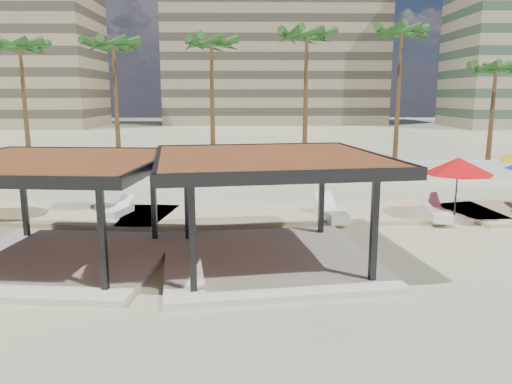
# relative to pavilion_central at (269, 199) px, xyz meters

# --- Properties ---
(ground) EXTENTS (200.00, 200.00, 0.00)m
(ground) POSITION_rel_pavilion_central_xyz_m (0.06, -0.92, -2.02)
(ground) COLOR #CBBD87
(ground) RESTS_ON ground
(promenade) EXTENTS (44.45, 7.97, 0.24)m
(promenade) POSITION_rel_pavilion_central_xyz_m (2.06, 6.75, -1.96)
(promenade) COLOR #C6B284
(promenade) RESTS_ON ground
(boundary_wall) EXTENTS (56.00, 0.30, 1.20)m
(boundary_wall) POSITION_rel_pavilion_central_xyz_m (0.06, 15.08, -1.42)
(boundary_wall) COLOR silver
(boundary_wall) RESTS_ON ground
(building_mid) EXTENTS (38.00, 16.00, 30.40)m
(building_mid) POSITION_rel_pavilion_central_xyz_m (4.06, 77.08, 12.25)
(building_mid) COLOR #847259
(building_mid) RESTS_ON ground
(pavilion_central) EXTENTS (7.59, 7.59, 3.39)m
(pavilion_central) POSITION_rel_pavilion_central_xyz_m (0.00, 0.00, 0.00)
(pavilion_central) COLOR beige
(pavilion_central) RESTS_ON ground
(pavilion_west) EXTENTS (7.05, 7.05, 3.29)m
(pavilion_west) POSITION_rel_pavilion_central_xyz_m (-6.45, -0.04, -0.06)
(pavilion_west) COLOR beige
(pavilion_west) RESTS_ON ground
(umbrella_c) EXTENTS (3.36, 3.36, 2.49)m
(umbrella_c) POSITION_rel_pavilion_central_xyz_m (7.83, 4.88, 0.30)
(umbrella_c) COLOR beige
(umbrella_c) RESTS_ON promenade
(umbrella_f) EXTENTS (2.57, 2.57, 2.28)m
(umbrella_f) POSITION_rel_pavilion_central_xyz_m (-7.21, 6.83, 0.12)
(umbrella_f) COLOR beige
(umbrella_f) RESTS_ON promenade
(lounger_a) EXTENTS (1.06, 1.97, 0.71)m
(lounger_a) POSITION_rel_pavilion_central_xyz_m (-6.09, 5.64, -1.67)
(lounger_a) COLOR silver
(lounger_a) RESTS_ON promenade
(lounger_b) EXTENTS (1.16, 2.46, 0.89)m
(lounger_b) POSITION_rel_pavilion_central_xyz_m (2.76, 4.93, -1.63)
(lounger_b) COLOR silver
(lounger_b) RESTS_ON promenade
(lounger_c) EXTENTS (0.89, 2.31, 0.86)m
(lounger_c) POSITION_rel_pavilion_central_xyz_m (7.06, 4.93, -1.64)
(lounger_c) COLOR silver
(lounger_c) RESTS_ON promenade
(palm_b) EXTENTS (3.00, 3.00, 8.98)m
(palm_b) POSITION_rel_pavilion_central_xyz_m (-14.94, 17.78, 5.82)
(palm_b) COLOR brown
(palm_b) RESTS_ON ground
(palm_c) EXTENTS (3.00, 3.00, 8.99)m
(palm_c) POSITION_rel_pavilion_central_xyz_m (-8.94, 17.18, 5.82)
(palm_c) COLOR brown
(palm_c) RESTS_ON ground
(palm_d) EXTENTS (3.00, 3.00, 9.18)m
(palm_d) POSITION_rel_pavilion_central_xyz_m (-2.94, 17.98, 6.01)
(palm_d) COLOR brown
(palm_d) RESTS_ON ground
(palm_e) EXTENTS (3.00, 3.00, 9.61)m
(palm_e) POSITION_rel_pavilion_central_xyz_m (3.06, 17.48, 6.41)
(palm_e) COLOR brown
(palm_e) RESTS_ON ground
(palm_f) EXTENTS (3.00, 3.00, 9.86)m
(palm_f) POSITION_rel_pavilion_central_xyz_m (9.06, 17.68, 6.64)
(palm_f) COLOR brown
(palm_f) RESTS_ON ground
(palm_g) EXTENTS (3.00, 3.00, 7.62)m
(palm_g) POSITION_rel_pavilion_central_xyz_m (15.06, 17.28, 4.53)
(palm_g) COLOR brown
(palm_g) RESTS_ON ground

